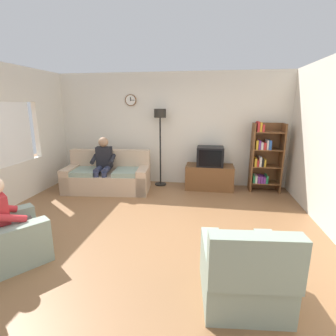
{
  "coord_description": "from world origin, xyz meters",
  "views": [
    {
      "loc": [
        0.96,
        -3.62,
        1.95
      ],
      "look_at": [
        0.25,
        0.77,
        0.84
      ],
      "focal_mm": 27.22,
      "sensor_mm": 36.0,
      "label": 1
    }
  ],
  "objects_px": {
    "armchair_near_window": "(3,241)",
    "person_in_left_armchair": "(7,216)",
    "couch": "(108,177)",
    "tv": "(210,156)",
    "floor_lamp": "(160,126)",
    "tv_stand": "(209,177)",
    "person_on_couch": "(103,162)",
    "armchair_near_bookshelf": "(243,274)",
    "bookshelf": "(264,157)"
  },
  "relations": [
    {
      "from": "person_on_couch",
      "to": "person_in_left_armchair",
      "type": "relative_size",
      "value": 1.11
    },
    {
      "from": "tv",
      "to": "armchair_near_bookshelf",
      "type": "relative_size",
      "value": 0.63
    },
    {
      "from": "tv",
      "to": "armchair_near_window",
      "type": "distance_m",
      "value": 4.24
    },
    {
      "from": "couch",
      "to": "floor_lamp",
      "type": "xyz_separation_m",
      "value": [
        1.13,
        0.59,
        1.14
      ]
    },
    {
      "from": "couch",
      "to": "armchair_near_window",
      "type": "distance_m",
      "value": 2.9
    },
    {
      "from": "person_on_couch",
      "to": "floor_lamp",
      "type": "bearing_deg",
      "value": 30.73
    },
    {
      "from": "bookshelf",
      "to": "person_in_left_armchair",
      "type": "bearing_deg",
      "value": -137.61
    },
    {
      "from": "tv_stand",
      "to": "person_in_left_armchair",
      "type": "distance_m",
      "value": 4.15
    },
    {
      "from": "bookshelf",
      "to": "armchair_near_bookshelf",
      "type": "bearing_deg",
      "value": -103.3
    },
    {
      "from": "tv",
      "to": "floor_lamp",
      "type": "height_order",
      "value": "floor_lamp"
    },
    {
      "from": "armchair_near_bookshelf",
      "to": "tv",
      "type": "bearing_deg",
      "value": 95.69
    },
    {
      "from": "person_in_left_armchair",
      "to": "armchair_near_bookshelf",
      "type": "bearing_deg",
      "value": -5.08
    },
    {
      "from": "tv_stand",
      "to": "floor_lamp",
      "type": "relative_size",
      "value": 0.59
    },
    {
      "from": "tv",
      "to": "armchair_near_bookshelf",
      "type": "distance_m",
      "value": 3.59
    },
    {
      "from": "tv",
      "to": "bookshelf",
      "type": "distance_m",
      "value": 1.21
    },
    {
      "from": "armchair_near_window",
      "to": "person_in_left_armchair",
      "type": "xyz_separation_m",
      "value": [
        0.05,
        0.07,
        0.32
      ]
    },
    {
      "from": "floor_lamp",
      "to": "bookshelf",
      "type": "bearing_deg",
      "value": -0.72
    },
    {
      "from": "tv",
      "to": "person_on_couch",
      "type": "bearing_deg",
      "value": -166.36
    },
    {
      "from": "floor_lamp",
      "to": "person_in_left_armchair",
      "type": "xyz_separation_m",
      "value": [
        -1.29,
        -3.4,
        -0.85
      ]
    },
    {
      "from": "bookshelf",
      "to": "couch",
      "type": "bearing_deg",
      "value": -171.02
    },
    {
      "from": "tv_stand",
      "to": "person_on_couch",
      "type": "distance_m",
      "value": 2.48
    },
    {
      "from": "armchair_near_bookshelf",
      "to": "armchair_near_window",
      "type": "bearing_deg",
      "value": 176.42
    },
    {
      "from": "tv",
      "to": "floor_lamp",
      "type": "relative_size",
      "value": 0.32
    },
    {
      "from": "bookshelf",
      "to": "armchair_near_bookshelf",
      "type": "distance_m",
      "value": 3.76
    },
    {
      "from": "person_on_couch",
      "to": "armchair_near_bookshelf",
      "type": "bearing_deg",
      "value": -47.39
    },
    {
      "from": "bookshelf",
      "to": "floor_lamp",
      "type": "bearing_deg",
      "value": 179.28
    },
    {
      "from": "bookshelf",
      "to": "person_in_left_armchair",
      "type": "distance_m",
      "value": 5.01
    },
    {
      "from": "armchair_near_bookshelf",
      "to": "person_in_left_armchair",
      "type": "relative_size",
      "value": 0.85
    },
    {
      "from": "couch",
      "to": "armchair_near_bookshelf",
      "type": "relative_size",
      "value": 2.08
    },
    {
      "from": "bookshelf",
      "to": "floor_lamp",
      "type": "distance_m",
      "value": 2.49
    },
    {
      "from": "couch",
      "to": "tv",
      "type": "bearing_deg",
      "value": 11.32
    },
    {
      "from": "armchair_near_window",
      "to": "person_in_left_armchair",
      "type": "distance_m",
      "value": 0.33
    },
    {
      "from": "armchair_near_window",
      "to": "person_on_couch",
      "type": "bearing_deg",
      "value": 86.47
    },
    {
      "from": "floor_lamp",
      "to": "person_on_couch",
      "type": "distance_m",
      "value": 1.56
    },
    {
      "from": "armchair_near_bookshelf",
      "to": "person_on_couch",
      "type": "bearing_deg",
      "value": 132.61
    },
    {
      "from": "bookshelf",
      "to": "tv",
      "type": "bearing_deg",
      "value": -175.59
    },
    {
      "from": "person_on_couch",
      "to": "person_in_left_armchair",
      "type": "xyz_separation_m",
      "value": [
        -0.12,
        -2.71,
        -0.09
      ]
    },
    {
      "from": "couch",
      "to": "tv",
      "type": "height_order",
      "value": "tv"
    },
    {
      "from": "tv_stand",
      "to": "armchair_near_window",
      "type": "relative_size",
      "value": 0.93
    },
    {
      "from": "couch",
      "to": "bookshelf",
      "type": "bearing_deg",
      "value": 8.98
    },
    {
      "from": "couch",
      "to": "floor_lamp",
      "type": "height_order",
      "value": "floor_lamp"
    },
    {
      "from": "couch",
      "to": "person_in_left_armchair",
      "type": "distance_m",
      "value": 2.84
    },
    {
      "from": "bookshelf",
      "to": "armchair_near_bookshelf",
      "type": "height_order",
      "value": "bookshelf"
    },
    {
      "from": "tv_stand",
      "to": "tv",
      "type": "distance_m",
      "value": 0.5
    },
    {
      "from": "floor_lamp",
      "to": "armchair_near_window",
      "type": "xyz_separation_m",
      "value": [
        -1.35,
        -3.48,
        -1.16
      ]
    },
    {
      "from": "tv_stand",
      "to": "tv",
      "type": "relative_size",
      "value": 1.83
    },
    {
      "from": "couch",
      "to": "tv_stand",
      "type": "height_order",
      "value": "couch"
    },
    {
      "from": "person_on_couch",
      "to": "person_in_left_armchair",
      "type": "bearing_deg",
      "value": -92.48
    },
    {
      "from": "couch",
      "to": "floor_lamp",
      "type": "relative_size",
      "value": 1.07
    },
    {
      "from": "tv_stand",
      "to": "bookshelf",
      "type": "height_order",
      "value": "bookshelf"
    }
  ]
}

